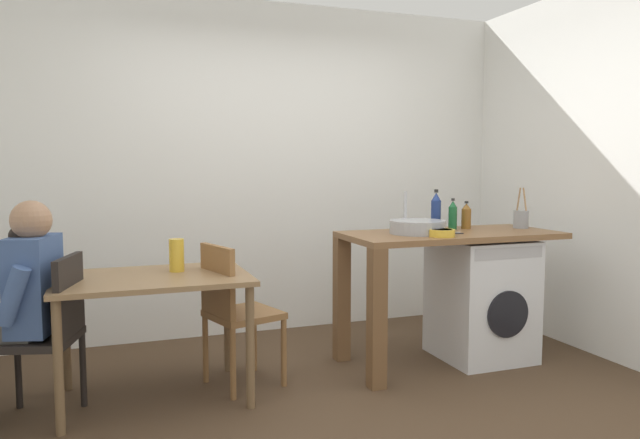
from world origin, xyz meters
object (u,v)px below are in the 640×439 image
at_px(bottle_tall_green, 436,211).
at_px(mixing_bowl, 441,232).
at_px(dining_table, 153,292).
at_px(washing_machine, 481,298).
at_px(chair_person_seat, 50,329).
at_px(seated_person, 18,299).
at_px(bottle_squat_brown, 453,215).
at_px(vase, 177,255).
at_px(chair_opposite, 233,307).
at_px(utensil_crock, 521,219).
at_px(bottle_clear_small, 466,216).

distance_m(bottle_tall_green, mixing_bowl, 0.50).
bearing_deg(dining_table, washing_machine, -0.17).
distance_m(chair_person_seat, seated_person, 0.23).
bearing_deg(bottle_squat_brown, bottle_tall_green, 138.38).
height_order(bottle_tall_green, vase, bottle_tall_green).
bearing_deg(chair_opposite, seated_person, -102.14).
relative_size(washing_machine, utensil_crock, 2.87).
height_order(bottle_clear_small, utensil_crock, utensil_crock).
bearing_deg(bottle_squat_brown, chair_opposite, -175.64).
relative_size(dining_table, bottle_clear_small, 5.44).
xyz_separation_m(bottle_clear_small, vase, (-2.09, -0.05, -0.17)).
distance_m(chair_person_seat, bottle_squat_brown, 2.73).
distance_m(dining_table, vase, 0.27).
xyz_separation_m(chair_person_seat, utensil_crock, (3.19, 0.17, 0.48)).
distance_m(seated_person, bottle_clear_small, 2.97).
bearing_deg(vase, utensil_crock, -1.25).
bearing_deg(washing_machine, bottle_clear_small, 101.48).
distance_m(bottle_squat_brown, mixing_bowl, 0.48).
distance_m(seated_person, bottle_tall_green, 2.78).
bearing_deg(chair_person_seat, bottle_squat_brown, -68.37).
xyz_separation_m(chair_person_seat, washing_machine, (2.82, 0.11, -0.08)).
height_order(dining_table, mixing_bowl, mixing_bowl).
bearing_deg(bottle_clear_small, bottle_squat_brown, -179.32).
distance_m(washing_machine, bottle_squat_brown, 0.63).
bearing_deg(chair_opposite, bottle_tall_green, 80.39).
bearing_deg(vase, bottle_clear_small, 1.50).
bearing_deg(chair_opposite, bottle_squat_brown, 77.17).
distance_m(dining_table, bottle_clear_small, 2.27).
xyz_separation_m(dining_table, bottle_squat_brown, (2.12, 0.15, 0.38)).
xyz_separation_m(bottle_tall_green, vase, (-1.88, -0.13, -0.21)).
relative_size(chair_opposite, bottle_squat_brown, 4.00).
relative_size(washing_machine, bottle_tall_green, 2.99).
height_order(bottle_squat_brown, bottle_clear_small, bottle_squat_brown).
distance_m(washing_machine, bottle_clear_small, 0.60).
bearing_deg(mixing_bowl, utensil_crock, 16.82).
bearing_deg(bottle_squat_brown, mixing_bowl, -131.01).
bearing_deg(bottle_tall_green, bottle_squat_brown, -41.62).
bearing_deg(dining_table, mixing_bowl, -6.44).
bearing_deg(seated_person, mixing_bowl, -77.13).
xyz_separation_m(chair_person_seat, bottle_tall_green, (2.58, 0.35, 0.54)).
bearing_deg(vase, dining_table, -146.31).
height_order(chair_opposite, mixing_bowl, mixing_bowl).
relative_size(chair_person_seat, seated_person, 0.75).
distance_m(dining_table, chair_person_seat, 0.58).
distance_m(chair_opposite, seated_person, 1.20).
relative_size(chair_opposite, mixing_bowl, 5.19).
height_order(washing_machine, bottle_tall_green, bottle_tall_green).
bearing_deg(washing_machine, dining_table, 179.83).
relative_size(bottle_tall_green, vase, 1.44).
height_order(washing_machine, vase, vase).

